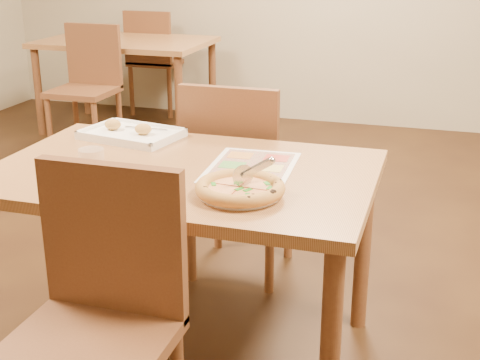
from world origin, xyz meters
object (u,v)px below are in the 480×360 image
(bg_chair_far, at_px, (153,50))
(appetizer_tray, at_px, (131,134))
(pizza, at_px, (240,188))
(menu, at_px, (251,167))
(pizza_cutter, at_px, (253,170))
(dining_table, at_px, (183,192))
(chair_near, at_px, (100,292))
(chair_far, at_px, (235,159))
(bg_table, at_px, (126,51))
(plate, at_px, (240,193))
(glass_tumbler, at_px, (92,166))
(bg_chair_near, at_px, (89,73))

(bg_chair_far, bearing_deg, appetizer_tray, 112.84)
(pizza, height_order, menu, pizza)
(pizza_cutter, bearing_deg, dining_table, 110.87)
(chair_near, distance_m, chair_far, 1.20)
(pizza, bearing_deg, bg_table, 121.96)
(chair_far, bearing_deg, chair_near, 90.00)
(plate, relative_size, menu, 0.62)
(chair_near, bearing_deg, glass_tumbler, 119.63)
(chair_near, distance_m, plate, 0.52)
(chair_near, height_order, bg_chair_near, same)
(bg_chair_near, height_order, pizza, bg_chair_near)
(pizza_cutter, bearing_deg, bg_chair_far, 77.98)
(bg_chair_far, distance_m, glass_tumbler, 3.75)
(bg_table, height_order, plate, plate)
(bg_chair_near, bearing_deg, menu, -49.32)
(chair_far, distance_m, pizza_cutter, 0.85)
(bg_chair_far, relative_size, plate, 1.90)
(chair_far, relative_size, bg_chair_far, 1.00)
(chair_near, height_order, bg_chair_far, same)
(plate, relative_size, pizza, 0.90)
(appetizer_tray, bearing_deg, chair_near, -69.60)
(bg_chair_near, bearing_deg, plate, -51.96)
(dining_table, relative_size, bg_chair_far, 2.77)
(dining_table, xyz_separation_m, bg_chair_near, (-1.60, 2.20, -0.07))
(dining_table, distance_m, appetizer_tray, 0.46)
(appetizer_tray, xyz_separation_m, glass_tumbler, (0.10, -0.48, 0.03))
(bg_chair_near, height_order, menu, bg_chair_near)
(plate, relative_size, appetizer_tray, 0.61)
(bg_table, distance_m, pizza_cutter, 3.52)
(chair_near, relative_size, bg_table, 0.36)
(plate, distance_m, menu, 0.27)
(pizza_cutter, bearing_deg, appetizer_tray, 103.36)
(bg_table, bearing_deg, menu, -56.20)
(plate, height_order, menu, plate)
(appetizer_tray, bearing_deg, chair_far, 42.46)
(pizza_cutter, distance_m, appetizer_tray, 0.78)
(bg_chair_near, bearing_deg, dining_table, -53.95)
(pizza_cutter, bearing_deg, bg_chair_near, 88.06)
(chair_near, height_order, menu, chair_near)
(bg_table, distance_m, pizza, 3.53)
(pizza, bearing_deg, appetizer_tray, 140.90)
(plate, distance_m, appetizer_tray, 0.77)
(dining_table, height_order, pizza_cutter, pizza_cutter)
(pizza, xyz_separation_m, appetizer_tray, (-0.60, 0.49, -0.01))
(bg_chair_far, distance_m, menu, 3.71)
(bg_chair_near, distance_m, pizza_cutter, 3.04)
(chair_far, height_order, pizza_cutter, chair_far)
(dining_table, height_order, pizza, pizza)
(pizza_cutter, distance_m, menu, 0.26)
(menu, bearing_deg, chair_near, -108.12)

